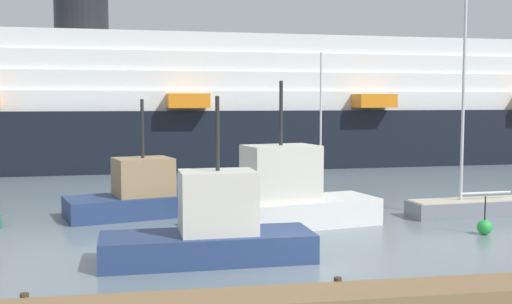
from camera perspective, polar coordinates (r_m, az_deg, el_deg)
name	(u,v)px	position (r m, az deg, el deg)	size (l,w,h in m)	color
ground_plane	(312,270)	(22.10, 5.22, -10.81)	(600.00, 600.00, 0.00)	slate
dock_pier	(348,298)	(18.47, 8.45, -13.18)	(22.61, 1.97, 0.58)	olive
sailboat_0	(314,203)	(33.82, 5.39, -4.69)	(4.72, 2.33, 8.51)	#2D6B51
sailboat_1	(469,205)	(33.87, 19.03, -4.62)	(6.59, 2.26, 11.55)	gray
fishing_boat_0	(286,198)	(29.25, 2.77, -4.23)	(8.98, 4.70, 6.85)	white
fishing_boat_1	(211,230)	(23.07, -4.13, -7.18)	(7.90, 2.91, 6.09)	navy
fishing_boat_2	(149,196)	(32.70, -9.82, -3.99)	(9.15, 5.30, 6.01)	navy
channel_buoy_0	(485,227)	(29.43, 20.29, -6.49)	(0.66, 0.66, 1.71)	green
cruise_ship	(264,108)	(59.09, 0.72, 4.08)	(93.43, 18.07, 16.45)	black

